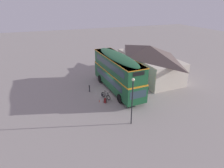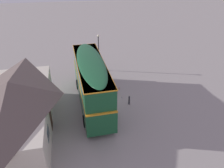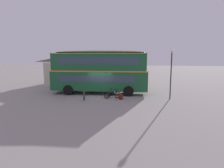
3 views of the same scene
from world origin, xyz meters
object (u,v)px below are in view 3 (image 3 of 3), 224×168
Objects in this scene: double_decker_bus at (100,70)px; street_lamp at (171,69)px; backpack_on_ground at (121,97)px; water_bottle_clear_plastic at (97,99)px; touring_bicycle at (112,95)px; water_bottle_red_squeeze at (116,99)px; kerb_bollard at (84,95)px.

double_decker_bus is 2.22× the size of street_lamp.
backpack_on_ground is 5.58m from street_lamp.
water_bottle_clear_plastic is 7.77m from street_lamp.
touring_bicycle reaches higher than water_bottle_clear_plastic.
touring_bicycle reaches higher than water_bottle_red_squeeze.
double_decker_bus is 4.26m from kerb_bollard.
double_decker_bus is at bearing 78.29° from kerb_bollard.
double_decker_bus is 4.00m from water_bottle_clear_plastic.
double_decker_bus is 6.40× the size of touring_bicycle.
kerb_bollard is at bearing -172.63° from water_bottle_red_squeeze.
backpack_on_ground is at bearing 56.19° from water_bottle_red_squeeze.
double_decker_bus is at bearing 167.88° from street_lamp.
double_decker_bus is 4.42m from backpack_on_ground.
double_decker_bus is 4.67m from water_bottle_red_squeeze.
street_lamp is at bearing 11.62° from water_bottle_clear_plastic.
backpack_on_ground is 2.19× the size of water_bottle_red_squeeze.
street_lamp reaches higher than double_decker_bus.
water_bottle_red_squeeze is at bearing -54.83° from double_decker_bus.
street_lamp reaches higher than water_bottle_red_squeeze.
backpack_on_ground is 0.12× the size of street_lamp.
water_bottle_clear_plastic is (-2.28, -0.43, -0.19)m from backpack_on_ground.
double_decker_bus is 7.64m from street_lamp.
touring_bicycle is 1.13m from water_bottle_red_squeeze.
water_bottle_red_squeeze is 0.27× the size of kerb_bollard.
street_lamp is at bearing 13.72° from kerb_bollard.
water_bottle_clear_plastic is at bearing -149.27° from touring_bicycle.
backpack_on_ground is at bearing -167.96° from street_lamp.
backpack_on_ground is at bearing 10.74° from water_bottle_clear_plastic.
street_lamp is (4.80, 1.02, 2.66)m from backpack_on_ground.
kerb_bollard is at bearing -101.71° from double_decker_bus.
water_bottle_clear_plastic is at bearing -169.26° from backpack_on_ground.
water_bottle_clear_plastic is 0.05× the size of street_lamp.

